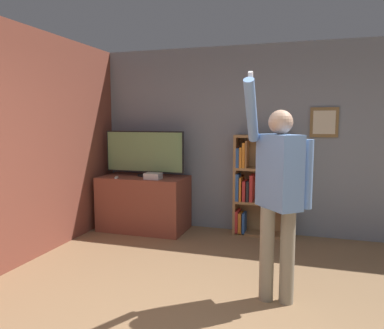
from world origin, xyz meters
The scene contains 8 objects.
wall_back centered at (0.00, 3.18, 1.35)m, with size 6.63×0.09×2.70m.
wall_side_brick centered at (-2.35, 1.57, 1.35)m, with size 0.06×4.75×2.70m.
tv_ledge centered at (-1.58, 2.76, 0.40)m, with size 1.27×0.69×0.80m.
television centered at (-1.58, 2.80, 1.16)m, with size 1.23×0.22×0.67m.
game_console centered at (-1.35, 2.58, 0.85)m, with size 0.23×0.18×0.09m.
remote_loose centered at (-1.89, 2.50, 0.81)m, with size 0.08×0.14×0.02m.
bookshelf centered at (0.07, 3.00, 0.70)m, with size 0.81×0.28×1.43m.
person centered at (0.51, 1.04, 1.05)m, with size 0.56×0.56×2.04m.
Camera 1 is at (0.75, -2.27, 1.64)m, focal length 35.00 mm.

